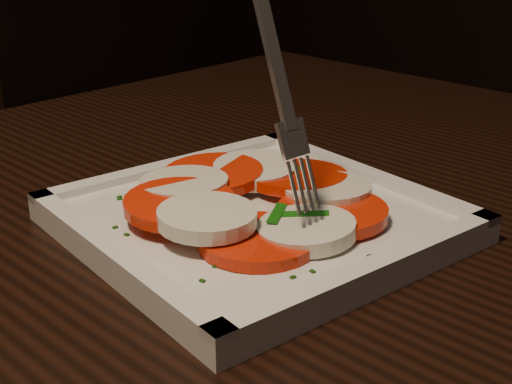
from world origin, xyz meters
TOP-DOWN VIEW (x-y plane):
  - table at (0.12, -0.21)m, footprint 1.28×0.93m
  - plate at (0.21, -0.23)m, footprint 0.24×0.24m
  - caprese_salad at (0.21, -0.23)m, footprint 0.21×0.20m
  - fork at (0.21, -0.25)m, footprint 0.03×0.07m

SIDE VIEW (x-z plane):
  - table at x=0.12m, z-range 0.28..1.03m
  - plate at x=0.21m, z-range 0.75..0.76m
  - caprese_salad at x=0.21m, z-range 0.76..0.79m
  - fork at x=0.21m, z-range 0.79..0.97m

